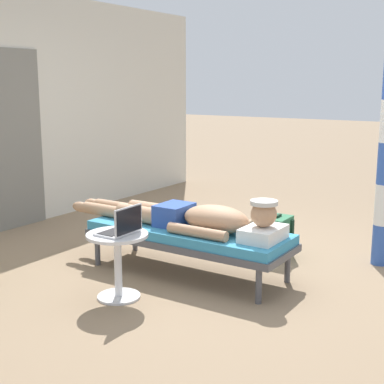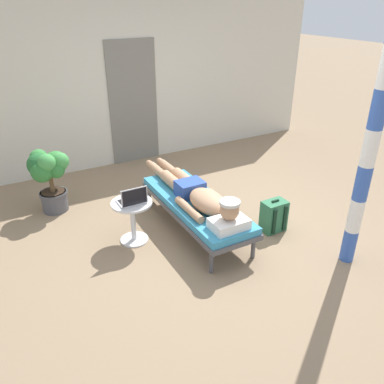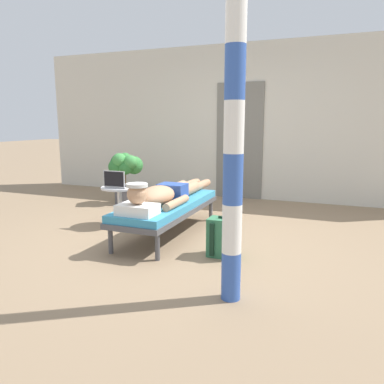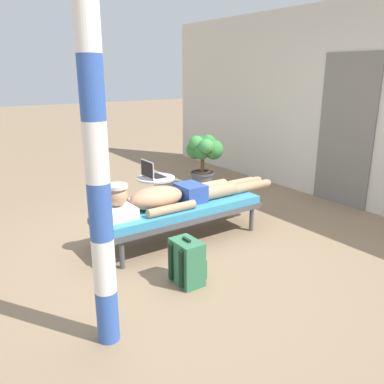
% 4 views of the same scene
% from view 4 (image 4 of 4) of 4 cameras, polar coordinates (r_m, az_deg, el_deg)
% --- Properties ---
extents(ground_plane, '(40.00, 40.00, 0.00)m').
position_cam_4_polar(ground_plane, '(4.26, -1.22, -8.05)').
color(ground_plane, '#8C7256').
extents(house_wall_back, '(7.60, 0.20, 2.70)m').
position_cam_4_polar(house_wall_back, '(6.01, 20.33, 11.60)').
color(house_wall_back, beige).
rests_on(house_wall_back, ground).
extents(house_door_panel, '(0.84, 0.03, 2.04)m').
position_cam_4_polar(house_door_panel, '(5.83, 21.13, 8.11)').
color(house_door_panel, slate).
rests_on(house_door_panel, ground).
extents(lounge_chair, '(0.65, 1.85, 0.42)m').
position_cam_4_polar(lounge_chair, '(4.37, -1.83, -2.53)').
color(lounge_chair, '#4C4C51').
rests_on(lounge_chair, ground).
extents(person_reclining, '(0.53, 2.17, 0.33)m').
position_cam_4_polar(person_reclining, '(4.29, -2.43, -0.47)').
color(person_reclining, white).
rests_on(person_reclining, lounge_chair).
extents(side_table, '(0.48, 0.48, 0.52)m').
position_cam_4_polar(side_table, '(5.07, -5.15, 0.29)').
color(side_table, silver).
rests_on(side_table, ground).
extents(laptop, '(0.31, 0.24, 0.23)m').
position_cam_4_polar(laptop, '(4.98, -5.73, 2.68)').
color(laptop, silver).
rests_on(laptop, side_table).
extents(backpack, '(0.30, 0.26, 0.42)m').
position_cam_4_polar(backpack, '(3.54, -0.70, -10.03)').
color(backpack, '#33724C').
rests_on(backpack, ground).
extents(potted_plant, '(0.53, 0.50, 0.86)m').
position_cam_4_polar(potted_plant, '(6.23, 1.60, 5.36)').
color(potted_plant, '#4C4C51').
rests_on(potted_plant, ground).
extents(porch_post, '(0.15, 0.15, 2.65)m').
position_cam_4_polar(porch_post, '(2.49, -13.56, 5.53)').
color(porch_post, '#3359B2').
rests_on(porch_post, ground).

